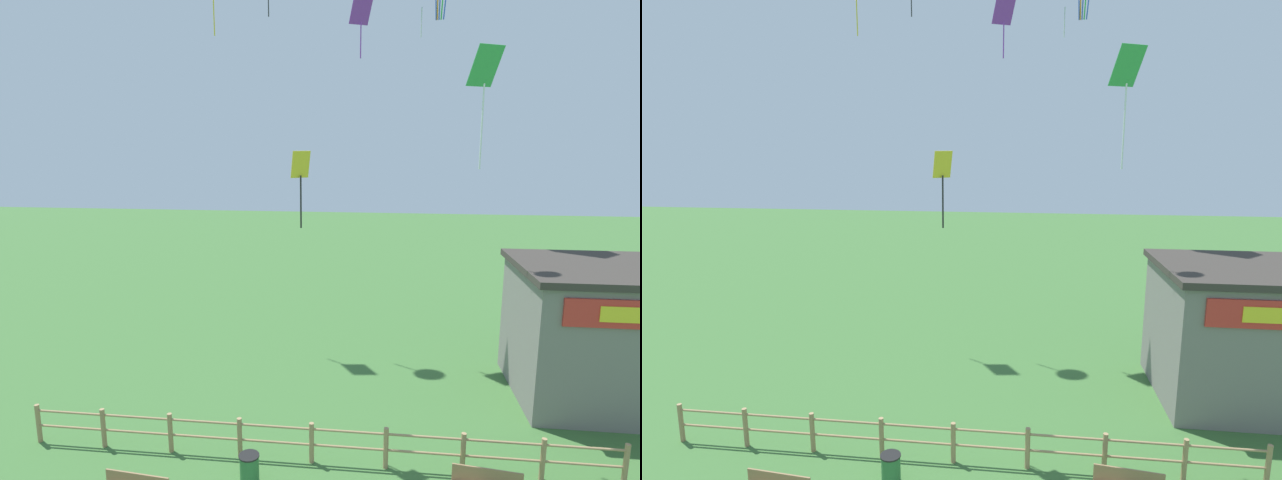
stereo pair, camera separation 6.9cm
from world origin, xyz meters
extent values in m
cylinder|color=#9E7F56|center=(-8.42, 5.14, 0.61)|extent=(0.14, 0.14, 1.22)
cylinder|color=#9E7F56|center=(-6.32, 5.14, 0.61)|extent=(0.14, 0.14, 1.22)
cylinder|color=#9E7F56|center=(-4.21, 5.14, 0.61)|extent=(0.14, 0.14, 1.22)
cylinder|color=#9E7F56|center=(-2.11, 5.14, 0.61)|extent=(0.14, 0.14, 1.22)
cylinder|color=#9E7F56|center=(0.00, 5.14, 0.61)|extent=(0.14, 0.14, 1.22)
cylinder|color=#9E7F56|center=(2.11, 5.14, 0.61)|extent=(0.14, 0.14, 1.22)
cylinder|color=#9E7F56|center=(4.21, 5.14, 0.61)|extent=(0.14, 0.14, 1.22)
cylinder|color=#9E7F56|center=(6.32, 5.14, 0.61)|extent=(0.14, 0.14, 1.22)
cylinder|color=#9E7F56|center=(8.42, 5.14, 0.61)|extent=(0.14, 0.14, 1.22)
cylinder|color=#9E7F56|center=(0.00, 5.14, 1.04)|extent=(16.84, 0.07, 0.07)
cylinder|color=#9E7F56|center=(0.00, 5.14, 0.55)|extent=(16.84, 0.07, 0.07)
cube|color=olive|center=(4.63, 4.05, 0.73)|extent=(1.71, 0.27, 0.45)
cylinder|color=#2D6B38|center=(-1.53, 4.04, 0.40)|extent=(0.51, 0.51, 0.80)
cylinder|color=black|center=(-1.53, 4.04, 0.82)|extent=(0.55, 0.55, 0.04)
cube|color=purple|center=(0.81, 14.87, 14.59)|extent=(1.06, 0.94, 1.07)
cylinder|color=purple|center=(0.81, 14.87, 13.37)|extent=(0.05, 0.05, 1.47)
cube|color=green|center=(4.64, 7.47, 11.15)|extent=(1.02, 0.89, 1.06)
cylinder|color=white|center=(4.64, 7.47, 9.48)|extent=(0.05, 0.05, 2.40)
cylinder|color=yellow|center=(-5.89, 15.69, 15.29)|extent=(0.05, 0.05, 2.82)
cylinder|color=silver|center=(3.51, 17.44, 14.60)|extent=(0.05, 0.05, 1.33)
cube|color=yellow|center=(-0.55, 6.93, 8.41)|extent=(0.57, 0.49, 0.79)
cylinder|color=black|center=(-0.55, 6.93, 7.31)|extent=(0.05, 0.05, 1.56)
camera|label=1|loc=(1.79, -7.63, 8.95)|focal=28.00mm
camera|label=2|loc=(1.86, -7.62, 8.95)|focal=28.00mm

